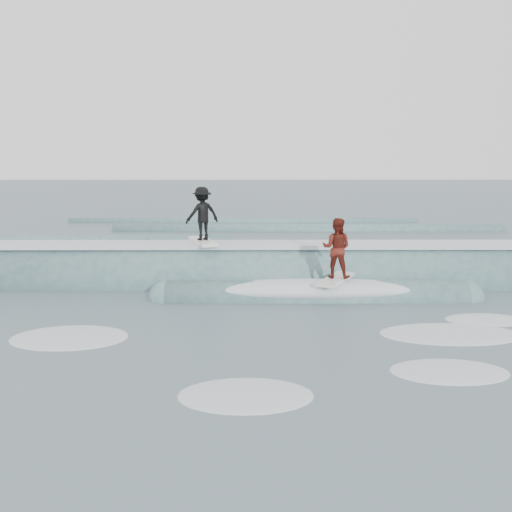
{
  "coord_description": "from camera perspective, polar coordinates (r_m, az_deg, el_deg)",
  "views": [
    {
      "loc": [
        -0.07,
        -13.83,
        4.34
      ],
      "look_at": [
        0.0,
        4.01,
        1.1
      ],
      "focal_mm": 40.0,
      "sensor_mm": 36.0,
      "label": 1
    }
  ],
  "objects": [
    {
      "name": "surfer_black",
      "position": [
        19.03,
        -5.39,
        4.04
      ],
      "size": [
        1.32,
        2.07,
        1.87
      ],
      "color": "white",
      "rests_on": "ground"
    },
    {
      "name": "whitewater",
      "position": [
        13.29,
        2.1,
        -8.77
      ],
      "size": [
        16.78,
        6.71,
        0.1
      ],
      "color": "white",
      "rests_on": "ground"
    },
    {
      "name": "far_swells",
      "position": [
        31.91,
        -5.33,
        2.42
      ],
      "size": [
        37.25,
        8.65,
        0.8
      ],
      "color": "#3D6667",
      "rests_on": "ground"
    },
    {
      "name": "ground",
      "position": [
        14.49,
        0.06,
        -7.13
      ],
      "size": [
        160.0,
        160.0,
        0.0
      ],
      "primitive_type": "plane",
      "color": "#41555F",
      "rests_on": "ground"
    },
    {
      "name": "surfer_red",
      "position": [
        17.06,
        8.05,
        0.5
      ],
      "size": [
        1.4,
        2.03,
        1.89
      ],
      "color": "silver",
      "rests_on": "ground"
    },
    {
      "name": "breaking_wave",
      "position": [
        19.09,
        0.59,
        -2.75
      ],
      "size": [
        23.95,
        4.08,
        2.6
      ],
      "color": "#3D6667",
      "rests_on": "ground"
    }
  ]
}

